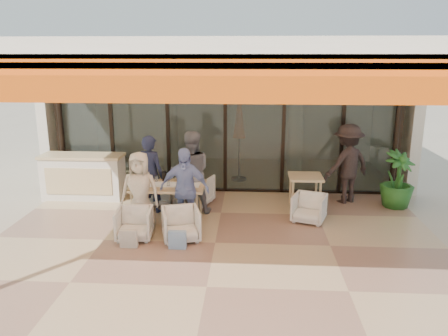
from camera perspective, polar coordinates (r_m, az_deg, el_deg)
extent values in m
plane|color=#C6B293|center=(7.79, -1.16, -9.90)|extent=(70.00, 70.00, 0.00)
cube|color=tan|center=(7.79, -1.16, -9.87)|extent=(8.00, 6.00, 0.01)
cube|color=silver|center=(7.08, -1.30, 15.16)|extent=(8.00, 6.00, 0.20)
cube|color=#E1500B|center=(4.16, -4.74, 11.53)|extent=(8.00, 0.12, 0.45)
cube|color=#FC5315|center=(4.84, -3.59, 13.42)|extent=(8.00, 1.50, 0.06)
cylinder|color=black|center=(11.02, -20.54, 5.22)|extent=(0.12, 0.12, 3.20)
cylinder|color=black|center=(10.59, 21.65, 4.76)|extent=(0.12, 0.12, 3.20)
cube|color=#9EADA3|center=(10.21, 0.17, 5.46)|extent=(8.00, 0.03, 3.20)
cube|color=black|center=(10.57, 0.16, -2.91)|extent=(8.00, 0.10, 0.08)
cube|color=black|center=(10.07, 0.18, 14.25)|extent=(8.00, 0.10, 0.08)
cube|color=black|center=(11.18, -20.86, 5.31)|extent=(0.08, 0.10, 3.20)
cube|color=black|center=(10.71, -14.48, 5.43)|extent=(0.08, 0.10, 3.20)
cube|color=black|center=(10.37, -7.33, 5.49)|extent=(0.08, 0.10, 3.20)
cube|color=black|center=(10.21, 0.17, 5.46)|extent=(0.08, 0.10, 3.20)
cube|color=black|center=(10.22, 7.78, 5.33)|extent=(0.08, 0.10, 3.20)
cube|color=black|center=(10.41, 15.24, 5.12)|extent=(0.08, 0.10, 3.20)
cube|color=black|center=(10.74, 22.07, 4.85)|extent=(0.08, 0.10, 3.20)
cube|color=silver|center=(13.66, 1.04, 8.25)|extent=(9.00, 0.25, 3.40)
cube|color=silver|center=(12.91, -19.39, 7.04)|extent=(0.25, 3.50, 3.40)
cube|color=silver|center=(12.50, 21.40, 6.63)|extent=(0.25, 3.50, 3.40)
cube|color=silver|center=(11.82, 0.70, 15.49)|extent=(9.00, 3.50, 0.25)
cube|color=beige|center=(12.26, 0.65, -0.57)|extent=(8.00, 3.50, 0.02)
cylinder|color=silver|center=(11.99, -7.08, 6.26)|extent=(0.40, 0.40, 3.00)
cylinder|color=silver|center=(11.85, 9.41, 6.07)|extent=(0.40, 0.40, 3.00)
cylinder|color=black|center=(11.40, -5.66, 13.44)|extent=(0.03, 0.03, 0.70)
cube|color=black|center=(11.42, -5.60, 11.18)|extent=(0.30, 0.30, 0.40)
sphere|color=#FFBF72|center=(11.42, -5.60, 11.18)|extent=(0.18, 0.18, 0.18)
cylinder|color=black|center=(11.39, 12.50, 13.17)|extent=(0.03, 0.03, 0.70)
cube|color=black|center=(11.41, 12.37, 10.91)|extent=(0.30, 0.30, 0.40)
sphere|color=#FFBF72|center=(11.41, 12.37, 10.91)|extent=(0.18, 0.18, 0.18)
cylinder|color=black|center=(11.51, 1.95, -1.38)|extent=(0.40, 0.40, 0.05)
cylinder|color=black|center=(11.28, 1.99, 3.50)|extent=(0.04, 0.04, 2.10)
cone|color=orange|center=(11.17, 2.02, 6.78)|extent=(0.32, 0.32, 1.10)
cube|color=silver|center=(10.46, -17.87, -1.21)|extent=(1.80, 0.60, 1.00)
cube|color=beige|center=(10.34, -18.09, 1.51)|extent=(1.85, 0.65, 0.06)
cube|color=beige|center=(10.19, -18.49, -1.68)|extent=(1.50, 0.02, 0.60)
cube|color=beige|center=(8.68, -7.48, -2.32)|extent=(1.50, 0.90, 0.05)
cube|color=white|center=(8.67, -7.49, -2.16)|extent=(1.30, 0.35, 0.01)
cylinder|color=beige|center=(8.64, -11.86, -5.19)|extent=(0.06, 0.06, 0.70)
cylinder|color=beige|center=(8.40, -3.63, -5.47)|extent=(0.06, 0.06, 0.70)
cylinder|color=beige|center=(9.22, -10.83, -3.84)|extent=(0.06, 0.06, 0.70)
cylinder|color=beige|center=(9.00, -3.13, -4.06)|extent=(0.06, 0.06, 0.70)
cylinder|color=white|center=(8.61, -10.63, -2.00)|extent=(0.06, 0.06, 0.11)
cylinder|color=white|center=(8.89, -8.84, -1.38)|extent=(0.06, 0.06, 0.11)
cylinder|color=white|center=(8.55, -7.30, -1.98)|extent=(0.06, 0.06, 0.11)
cylinder|color=white|center=(8.77, -5.35, -1.49)|extent=(0.06, 0.06, 0.11)
cylinder|color=white|center=(8.38, -4.40, -2.24)|extent=(0.06, 0.06, 0.11)
cylinder|color=maroon|center=(8.91, -10.80, -1.28)|extent=(0.07, 0.07, 0.16)
cylinder|color=black|center=(8.93, -7.80, -1.11)|extent=(0.09, 0.09, 0.17)
cylinder|color=black|center=(8.90, -7.82, -0.52)|extent=(0.10, 0.10, 0.01)
cylinder|color=white|center=(8.49, -10.86, -2.61)|extent=(0.22, 0.22, 0.01)
cylinder|color=white|center=(8.31, -4.83, -2.77)|extent=(0.22, 0.22, 0.01)
cylinder|color=white|center=(9.06, -9.91, -1.45)|extent=(0.22, 0.22, 0.01)
cylinder|color=white|center=(8.90, -4.26, -1.57)|extent=(0.22, 0.22, 0.01)
imported|color=white|center=(9.76, -8.79, -2.73)|extent=(0.71, 0.67, 0.69)
imported|color=white|center=(9.61, -3.89, -2.74)|extent=(0.89, 0.86, 0.73)
imported|color=white|center=(8.03, -11.63, -6.99)|extent=(0.66, 0.63, 0.63)
imported|color=white|center=(7.85, -5.66, -7.16)|extent=(0.78, 0.75, 0.66)
imported|color=#1A2239|center=(9.16, -9.56, -0.82)|extent=(0.70, 0.58, 1.65)
imported|color=slate|center=(8.99, -4.35, -0.63)|extent=(0.96, 0.82, 1.74)
imported|color=beige|center=(8.34, -10.91, -2.97)|extent=(0.75, 0.50, 1.50)
imported|color=#7D90D1|center=(8.16, -5.19, -2.80)|extent=(0.96, 0.47, 1.59)
cube|color=silver|center=(7.73, -12.34, -9.08)|extent=(0.30, 0.10, 0.34)
cube|color=#99BFD8|center=(7.55, -6.11, -9.40)|extent=(0.30, 0.10, 0.34)
cube|color=beige|center=(9.39, 10.60, -1.12)|extent=(0.70, 0.70, 0.05)
cylinder|color=beige|center=(9.20, 8.97, -3.79)|extent=(0.05, 0.05, 0.70)
cylinder|color=beige|center=(9.27, 12.42, -3.82)|extent=(0.05, 0.05, 0.70)
cylinder|color=beige|center=(9.73, 8.67, -2.75)|extent=(0.05, 0.05, 0.70)
cylinder|color=beige|center=(9.80, 11.94, -2.78)|extent=(0.05, 0.05, 0.70)
imported|color=white|center=(8.81, 11.05, -5.01)|extent=(0.76, 0.74, 0.62)
imported|color=black|center=(9.97, 15.80, 0.49)|extent=(1.33, 1.14, 1.78)
imported|color=#1E5919|center=(10.04, 21.71, -1.45)|extent=(0.97, 0.97, 1.26)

